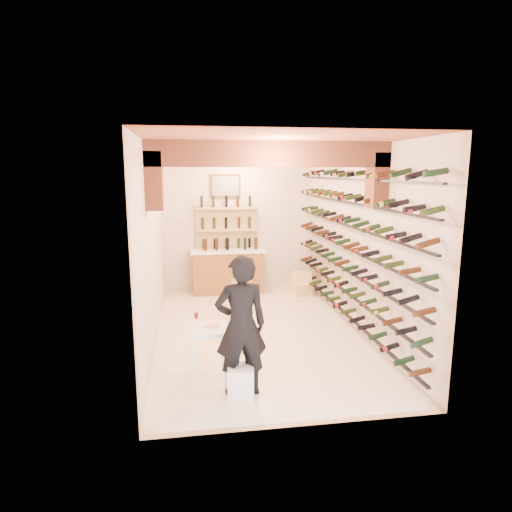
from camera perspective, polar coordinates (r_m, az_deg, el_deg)
The scene contains 11 objects.
ground at distance 7.93m, azimuth 0.34°, elevation -9.68°, with size 6.00×6.00×0.00m, color silver.
room_shell at distance 7.19m, azimuth 0.69°, elevation 6.63°, with size 3.52×6.02×3.21m.
wine_rack at distance 7.91m, azimuth 11.37°, elevation 1.68°, with size 0.32×5.70×2.56m.
back_counter at distance 10.27m, azimuth -3.66°, elevation -1.81°, with size 1.70×0.62×1.29m.
back_shelving at distance 10.38m, azimuth -3.83°, elevation 1.90°, with size 1.40×0.31×2.73m.
tasting_table at distance 5.99m, azimuth -6.18°, elevation -10.38°, with size 0.53×0.53×0.92m.
white_stool at distance 5.73m, azimuth -1.96°, elevation -15.90°, with size 0.32×0.32×0.40m, color white.
person at distance 5.55m, azimuth -1.95°, elevation -8.98°, with size 0.66×0.43×1.80m, color black.
chrome_barstool at distance 8.45m, azimuth -1.89°, elevation -5.09°, with size 0.41×0.41×0.80m.
crate_lower at distance 10.19m, azimuth 5.89°, elevation -4.28°, with size 0.43×0.30×0.26m, color #E5C07E.
crate_upper at distance 10.13m, azimuth 5.92°, elevation -2.83°, with size 0.46×0.32×0.27m, color #E5C07E.
Camera 1 is at (-1.18, -7.33, 2.78)m, focal length 31.03 mm.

